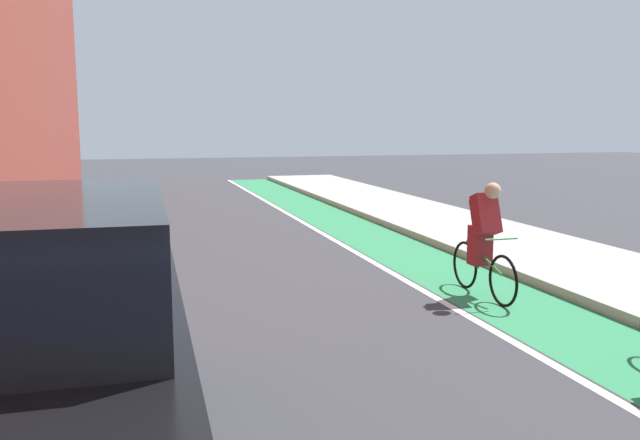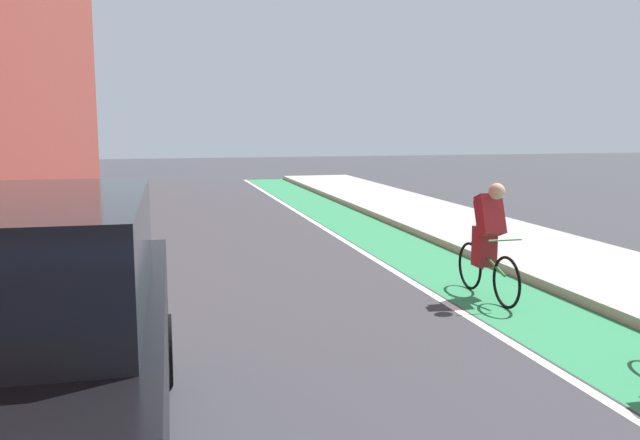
# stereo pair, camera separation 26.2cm
# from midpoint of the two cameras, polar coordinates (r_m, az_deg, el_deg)

# --- Properties ---
(ground_plane) EXTENTS (78.36, 78.36, 0.00)m
(ground_plane) POSITION_cam_midpoint_polar(r_m,az_deg,el_deg) (9.23, -1.68, -6.85)
(ground_plane) COLOR #38383D
(bike_lane_paint) EXTENTS (1.60, 35.62, 0.00)m
(bike_lane_paint) POSITION_cam_midpoint_polar(r_m,az_deg,el_deg) (11.98, 9.92, -3.43)
(bike_lane_paint) COLOR #2D8451
(bike_lane_paint) RESTS_ON ground
(lane_divider_stripe) EXTENTS (0.12, 35.62, 0.00)m
(lane_divider_stripe) POSITION_cam_midpoint_polar(r_m,az_deg,el_deg) (11.65, 5.86, -3.68)
(lane_divider_stripe) COLOR white
(lane_divider_stripe) RESTS_ON ground
(sidewalk_right) EXTENTS (2.89, 35.62, 0.14)m
(sidewalk_right) POSITION_cam_midpoint_polar(r_m,az_deg,el_deg) (13.03, 19.00, -2.51)
(sidewalk_right) COLOR #A8A59E
(sidewalk_right) RESTS_ON ground
(parked_suv_black) EXTENTS (1.96, 4.33, 1.98)m
(parked_suv_black) POSITION_cam_midpoint_polar(r_m,az_deg,el_deg) (4.67, -22.95, -9.80)
(parked_suv_black) COLOR black
(parked_suv_black) RESTS_ON ground
(cyclist_far) EXTENTS (0.48, 1.75, 1.63)m
(cyclist_far) POSITION_cam_midpoint_polar(r_m,az_deg,el_deg) (9.44, 15.08, -1.50)
(cyclist_far) COLOR black
(cyclist_far) RESTS_ON ground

